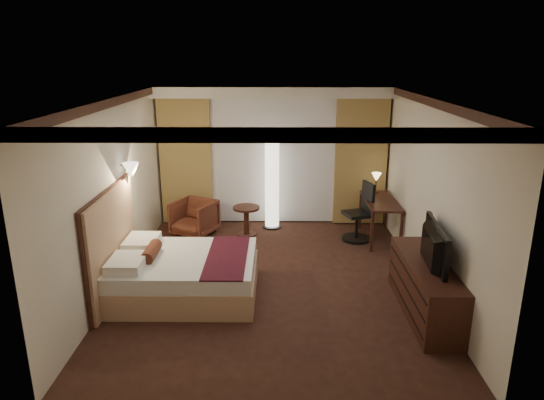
{
  "coord_description": "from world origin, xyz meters",
  "views": [
    {
      "loc": [
        0.07,
        -6.63,
        3.27
      ],
      "look_at": [
        0.0,
        0.4,
        1.15
      ],
      "focal_mm": 32.0,
      "sensor_mm": 36.0,
      "label": 1
    }
  ],
  "objects_px": {
    "side_table": "(246,221)",
    "floor_lamp": "(272,186)",
    "bed": "(186,275)",
    "television": "(427,239)",
    "desk": "(379,220)",
    "office_chair": "(357,212)",
    "dresser": "(425,288)",
    "armchair": "(194,216)"
  },
  "relations": [
    {
      "from": "side_table",
      "to": "floor_lamp",
      "type": "height_order",
      "value": "floor_lamp"
    },
    {
      "from": "bed",
      "to": "side_table",
      "type": "bearing_deg",
      "value": 73.06
    },
    {
      "from": "bed",
      "to": "television",
      "type": "bearing_deg",
      "value": -8.94
    },
    {
      "from": "desk",
      "to": "office_chair",
      "type": "height_order",
      "value": "office_chair"
    },
    {
      "from": "side_table",
      "to": "desk",
      "type": "distance_m",
      "value": 2.45
    },
    {
      "from": "bed",
      "to": "desk",
      "type": "distance_m",
      "value": 3.83
    },
    {
      "from": "desk",
      "to": "television",
      "type": "height_order",
      "value": "television"
    },
    {
      "from": "dresser",
      "to": "floor_lamp",
      "type": "bearing_deg",
      "value": 121.7
    },
    {
      "from": "side_table",
      "to": "armchair",
      "type": "bearing_deg",
      "value": 179.25
    },
    {
      "from": "armchair",
      "to": "television",
      "type": "relative_size",
      "value": 0.66
    },
    {
      "from": "floor_lamp",
      "to": "television",
      "type": "xyz_separation_m",
      "value": [
        1.99,
        -3.27,
        0.19
      ]
    },
    {
      "from": "desk",
      "to": "dresser",
      "type": "xyz_separation_m",
      "value": [
        0.05,
        -2.66,
        -0.02
      ]
    },
    {
      "from": "office_chair",
      "to": "television",
      "type": "xyz_separation_m",
      "value": [
        0.44,
        -2.61,
        0.5
      ]
    },
    {
      "from": "dresser",
      "to": "side_table",
      "type": "bearing_deg",
      "value": 131.2
    },
    {
      "from": "side_table",
      "to": "floor_lamp",
      "type": "xyz_separation_m",
      "value": [
        0.47,
        0.42,
        0.57
      ]
    },
    {
      "from": "armchair",
      "to": "office_chair",
      "type": "bearing_deg",
      "value": 20.95
    },
    {
      "from": "bed",
      "to": "desk",
      "type": "bearing_deg",
      "value": 34.38
    },
    {
      "from": "bed",
      "to": "armchair",
      "type": "height_order",
      "value": "armchair"
    },
    {
      "from": "television",
      "to": "desk",
      "type": "bearing_deg",
      "value": 5.31
    },
    {
      "from": "office_chair",
      "to": "television",
      "type": "relative_size",
      "value": 0.98
    },
    {
      "from": "desk",
      "to": "dresser",
      "type": "relative_size",
      "value": 0.7
    },
    {
      "from": "armchair",
      "to": "television",
      "type": "xyz_separation_m",
      "value": [
        3.44,
        -2.86,
        0.67
      ]
    },
    {
      "from": "side_table",
      "to": "desk",
      "type": "xyz_separation_m",
      "value": [
        2.44,
        -0.19,
        0.1
      ]
    },
    {
      "from": "armchair",
      "to": "dresser",
      "type": "distance_m",
      "value": 4.5
    },
    {
      "from": "floor_lamp",
      "to": "desk",
      "type": "relative_size",
      "value": 1.3
    },
    {
      "from": "desk",
      "to": "armchair",
      "type": "bearing_deg",
      "value": 176.67
    },
    {
      "from": "armchair",
      "to": "dresser",
      "type": "relative_size",
      "value": 0.39
    },
    {
      "from": "armchair",
      "to": "desk",
      "type": "relative_size",
      "value": 0.56
    },
    {
      "from": "desk",
      "to": "television",
      "type": "distance_m",
      "value": 2.74
    },
    {
      "from": "side_table",
      "to": "desk",
      "type": "relative_size",
      "value": 0.43
    },
    {
      "from": "side_table",
      "to": "bed",
      "type": "bearing_deg",
      "value": -106.94
    },
    {
      "from": "armchair",
      "to": "desk",
      "type": "distance_m",
      "value": 3.43
    },
    {
      "from": "bed",
      "to": "television",
      "type": "relative_size",
      "value": 1.78
    },
    {
      "from": "desk",
      "to": "office_chair",
      "type": "relative_size",
      "value": 1.2
    },
    {
      "from": "bed",
      "to": "television",
      "type": "distance_m",
      "value": 3.3
    },
    {
      "from": "desk",
      "to": "dresser",
      "type": "distance_m",
      "value": 2.66
    },
    {
      "from": "television",
      "to": "office_chair",
      "type": "bearing_deg",
      "value": 14.45
    },
    {
      "from": "desk",
      "to": "dresser",
      "type": "height_order",
      "value": "desk"
    },
    {
      "from": "bed",
      "to": "television",
      "type": "xyz_separation_m",
      "value": [
        3.18,
        -0.5,
        0.75
      ]
    },
    {
      "from": "desk",
      "to": "television",
      "type": "xyz_separation_m",
      "value": [
        0.02,
        -2.66,
        0.66
      ]
    },
    {
      "from": "side_table",
      "to": "floor_lamp",
      "type": "relative_size",
      "value": 0.33
    },
    {
      "from": "bed",
      "to": "office_chair",
      "type": "relative_size",
      "value": 1.82
    }
  ]
}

